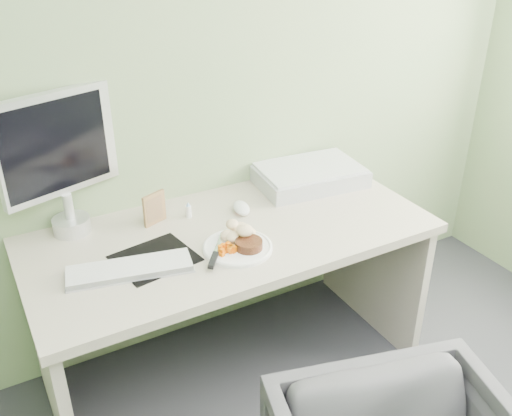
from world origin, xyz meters
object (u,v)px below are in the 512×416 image
plate (238,248)px  desk (232,269)px  monitor (59,157)px  scanner (309,176)px

plate → desk: bearing=74.6°
desk → plate: bearing=-105.4°
plate → monitor: (-0.51, 0.45, 0.31)m
desk → plate: plate is taller
plate → monitor: bearing=138.8°
desk → plate: (-0.04, -0.13, 0.19)m
scanner → desk: bearing=-151.5°
plate → scanner: size_ratio=0.55×
desk → scanner: size_ratio=3.35×
desk → scanner: bearing=22.8°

